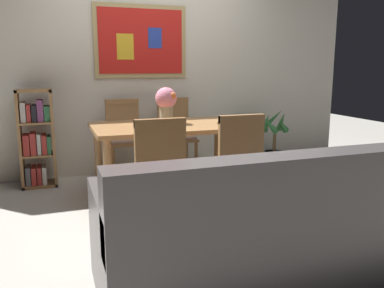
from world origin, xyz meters
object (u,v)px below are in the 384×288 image
at_px(dining_chair_near_right, 235,159).
at_px(potted_ivy, 249,142).
at_px(dining_chair_near_left, 157,166).
at_px(potted_palm, 274,147).
at_px(tv_remote, 226,123).
at_px(leather_couch, 254,235).
at_px(dining_chair_far_right, 175,130).
at_px(dining_table, 170,134).
at_px(dining_chair_far_left, 124,132).
at_px(bookshelf, 37,140).
at_px(flower_vase, 166,102).

relative_size(dining_chair_near_right, potted_ivy, 1.55).
bearing_deg(dining_chair_near_left, dining_chair_near_right, 0.93).
xyz_separation_m(potted_palm, tv_remote, (-1.03, -0.80, 0.46)).
distance_m(dining_chair_near_left, leather_couch, 1.00).
height_order(dining_chair_near_right, dining_chair_far_right, same).
relative_size(potted_ivy, potted_palm, 0.78).
bearing_deg(dining_chair_far_right, leather_couch, -96.78).
distance_m(dining_table, tv_remote, 0.55).
distance_m(dining_chair_far_left, potted_ivy, 1.63).
height_order(dining_chair_far_right, leather_couch, dining_chair_far_right).
xyz_separation_m(dining_table, leather_couch, (0.00, -1.71, -0.32)).
xyz_separation_m(dining_chair_near_left, bookshelf, (-0.90, 1.64, -0.03)).
bearing_deg(leather_couch, dining_chair_far_left, 96.94).
bearing_deg(bookshelf, dining_chair_far_right, -0.84).
distance_m(dining_chair_near_left, potted_palm, 2.37).
distance_m(dining_chair_near_right, dining_chair_far_right, 1.60).
bearing_deg(tv_remote, dining_chair_near_left, -143.54).
height_order(dining_chair_near_left, tv_remote, dining_chair_near_left).
height_order(flower_vase, tv_remote, flower_vase).
xyz_separation_m(dining_chair_far_right, flower_vase, (-0.32, -0.73, 0.40)).
relative_size(dining_chair_near_right, tv_remote, 5.73).
xyz_separation_m(dining_chair_far_left, flower_vase, (0.29, -0.74, 0.40)).
xyz_separation_m(dining_table, potted_ivy, (1.31, 0.87, -0.32)).
distance_m(dining_chair_far_left, potted_palm, 1.87).
bearing_deg(dining_chair_near_right, potted_ivy, 59.16).
xyz_separation_m(dining_chair_near_left, tv_remote, (0.84, 0.62, 0.20)).
distance_m(dining_table, dining_chair_near_left, 0.88).
bearing_deg(dining_chair_far_right, dining_chair_far_left, 179.30).
bearing_deg(flower_vase, dining_chair_near_right, -69.05).
height_order(dining_table, dining_chair_near_right, dining_chair_near_right).
bearing_deg(dining_chair_far_right, flower_vase, -113.40).
bearing_deg(dining_chair_near_left, tv_remote, 36.46).
relative_size(dining_chair_far_right, dining_chair_far_left, 1.00).
distance_m(dining_table, potted_ivy, 1.60).
bearing_deg(dining_chair_far_left, leather_couch, -83.06).
xyz_separation_m(dining_table, dining_chair_far_left, (-0.31, 0.81, -0.10)).
relative_size(bookshelf, flower_vase, 2.96).
xyz_separation_m(leather_couch, flower_vase, (-0.02, 1.79, 0.63)).
xyz_separation_m(potted_palm, flower_vase, (-1.55, -0.54, 0.66)).
xyz_separation_m(dining_chair_far_right, potted_palm, (1.23, -0.19, -0.26)).
bearing_deg(bookshelf, dining_chair_near_left, -61.12).
relative_size(bookshelf, tv_remote, 6.57).
height_order(dining_table, potted_palm, potted_palm).
height_order(leather_couch, flower_vase, flower_vase).
distance_m(dining_chair_near_left, flower_vase, 1.02).
bearing_deg(potted_ivy, dining_chair_near_right, -120.84).
relative_size(dining_chair_near_right, leather_couch, 0.51).
bearing_deg(dining_table, dining_chair_near_right, -68.21).
bearing_deg(bookshelf, potted_palm, -4.37).
relative_size(dining_chair_far_left, flower_vase, 2.58).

